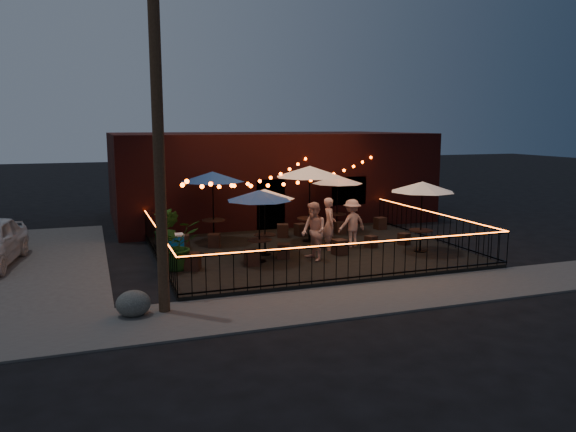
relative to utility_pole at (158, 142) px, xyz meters
name	(u,v)px	position (x,y,z in m)	size (l,w,h in m)	color
ground	(330,267)	(5.40, 2.60, -4.00)	(110.00, 110.00, 0.00)	black
patio	(307,252)	(5.40, 4.60, -3.92)	(10.00, 8.00, 0.15)	black
sidewalk	(382,297)	(5.40, -0.65, -3.98)	(18.00, 2.50, 0.05)	#454240
brick_building	(265,175)	(6.40, 12.59, -2.00)	(14.00, 8.00, 4.00)	#39100F
utility_pole	(158,142)	(0.00, 0.00, 0.00)	(0.26, 0.26, 8.00)	#372416
fence_front	(360,261)	(5.40, 0.60, -3.34)	(10.00, 0.04, 1.04)	black
fence_left	(158,245)	(0.40, 4.60, -3.34)	(0.04, 8.00, 1.04)	black
fence_right	(432,226)	(10.40, 4.60, -3.34)	(0.04, 8.00, 1.04)	black
festoon_lights	(282,183)	(4.39, 4.30, -1.48)	(10.02, 8.72, 1.32)	#FF3A01
cafe_table_0	(259,196)	(3.38, 3.50, -1.79)	(2.42, 2.42, 2.25)	black
cafe_table_1	(213,178)	(2.70, 7.07, -1.51)	(2.98, 2.98, 2.56)	black
cafe_table_2	(265,195)	(3.83, 4.35, -1.87)	(2.49, 2.49, 2.17)	black
cafe_table_3	(310,173)	(6.00, 5.87, -1.32)	(2.85, 2.85, 2.77)	black
cafe_table_4	(422,188)	(8.91, 3.06, -1.69)	(2.44, 2.44, 2.37)	black
cafe_table_5	(337,180)	(7.80, 7.40, -1.80)	(2.68, 2.68, 2.24)	black
bistro_chair_0	(193,261)	(1.23, 3.19, -3.60)	(0.42, 0.42, 0.50)	black
bistro_chair_1	(252,258)	(3.01, 3.10, -3.61)	(0.40, 0.40, 0.47)	black
bistro_chair_2	(183,242)	(1.43, 6.17, -3.61)	(0.41, 0.41, 0.48)	black
bistro_chair_3	(214,241)	(2.49, 6.03, -3.62)	(0.39, 0.39, 0.47)	black
bistro_chair_4	(284,251)	(4.24, 3.68, -3.62)	(0.39, 0.39, 0.46)	black
bistro_chair_5	(340,247)	(6.14, 3.54, -3.60)	(0.42, 0.42, 0.50)	black
bistro_chair_6	(283,231)	(5.32, 6.92, -3.60)	(0.42, 0.42, 0.50)	black
bistro_chair_7	(301,230)	(6.07, 6.97, -3.62)	(0.39, 0.39, 0.47)	black
bistro_chair_8	(371,242)	(7.64, 4.18, -3.65)	(0.34, 0.34, 0.40)	black
bistro_chair_9	(404,239)	(8.98, 4.22, -3.65)	(0.34, 0.34, 0.40)	black
bistro_chair_10	(340,228)	(7.68, 6.83, -3.62)	(0.39, 0.39, 0.46)	black
bistro_chair_11	(380,223)	(9.63, 7.16, -3.61)	(0.41, 0.41, 0.48)	black
patron_a	(329,224)	(6.11, 4.33, -2.95)	(0.65, 0.43, 1.79)	tan
patron_b	(314,232)	(5.03, 3.09, -2.93)	(0.90, 0.70, 1.85)	#E0B98E
patron_c	(352,223)	(7.06, 4.53, -3.01)	(1.08, 0.62, 1.67)	beige
potted_shrub_a	(176,245)	(0.80, 3.41, -3.12)	(1.32, 1.14, 1.47)	#193D0E
potted_shrub_b	(168,230)	(0.92, 6.19, -3.18)	(0.74, 0.60, 1.35)	#17340F
potted_shrub_c	(165,227)	(0.88, 6.62, -3.15)	(0.78, 0.78, 1.39)	#0C360E
cooler	(174,247)	(0.90, 4.64, -3.43)	(0.63, 0.46, 0.82)	blue
boulder	(133,304)	(-0.71, -0.08, -3.67)	(0.84, 0.72, 0.66)	#3E3E3A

